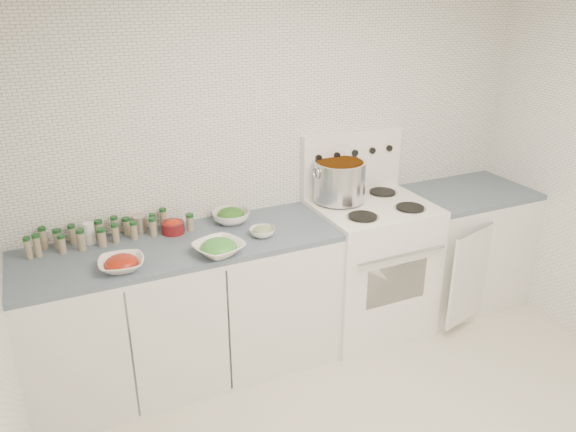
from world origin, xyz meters
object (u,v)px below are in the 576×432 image
object	(u,v)px
bowl_tomato	(121,263)
bowl_snowpea	(219,248)
stock_pot	(340,179)
stove	(369,262)

from	to	relation	value
bowl_tomato	bowl_snowpea	xyz separation A→B (m)	(0.52, -0.04, 0.00)
bowl_tomato	bowl_snowpea	distance (m)	0.52
bowl_tomato	stock_pot	bearing A→B (deg)	11.90
stock_pot	bowl_snowpea	bearing A→B (deg)	-159.72
stove	bowl_snowpea	size ratio (longest dim) A/B	4.05
stock_pot	bowl_snowpea	xyz separation A→B (m)	(-0.96, -0.36, -0.15)
stove	stock_pot	world-z (taller)	stove
stove	bowl_snowpea	world-z (taller)	stove
stove	bowl_snowpea	bearing A→B (deg)	-169.27
stove	bowl_tomato	bearing A→B (deg)	-174.06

